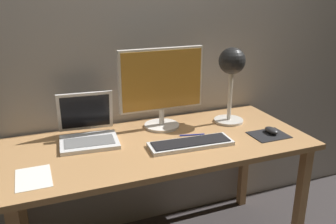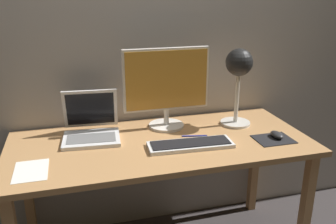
{
  "view_description": "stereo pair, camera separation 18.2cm",
  "coord_description": "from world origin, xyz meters",
  "px_view_note": "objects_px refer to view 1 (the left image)",
  "views": [
    {
      "loc": [
        -0.6,
        -1.65,
        1.52
      ],
      "look_at": [
        0.02,
        -0.05,
        0.92
      ],
      "focal_mm": 38.51,
      "sensor_mm": 36.0,
      "label": 1
    },
    {
      "loc": [
        -0.43,
        -1.71,
        1.52
      ],
      "look_at": [
        0.02,
        -0.05,
        0.92
      ],
      "focal_mm": 38.51,
      "sensor_mm": 36.0,
      "label": 2
    }
  ],
  "objects_px": {
    "mouse": "(271,130)",
    "monitor": "(162,85)",
    "laptop": "(87,127)",
    "pen": "(192,135)",
    "desk_lamp": "(232,69)",
    "keyboard_main": "(191,143)"
  },
  "relations": [
    {
      "from": "mouse",
      "to": "monitor",
      "type": "bearing_deg",
      "value": 148.72
    },
    {
      "from": "laptop",
      "to": "mouse",
      "type": "xyz_separation_m",
      "value": [
        0.97,
        -0.3,
        -0.05
      ]
    },
    {
      "from": "laptop",
      "to": "mouse",
      "type": "relative_size",
      "value": 3.35
    },
    {
      "from": "monitor",
      "to": "pen",
      "type": "height_order",
      "value": "monitor"
    },
    {
      "from": "monitor",
      "to": "laptop",
      "type": "bearing_deg",
      "value": -177.01
    },
    {
      "from": "monitor",
      "to": "desk_lamp",
      "type": "xyz_separation_m",
      "value": [
        0.41,
        -0.07,
        0.07
      ]
    },
    {
      "from": "laptop",
      "to": "pen",
      "type": "bearing_deg",
      "value": -16.67
    },
    {
      "from": "pen",
      "to": "monitor",
      "type": "bearing_deg",
      "value": 120.57
    },
    {
      "from": "keyboard_main",
      "to": "laptop",
      "type": "relative_size",
      "value": 1.39
    },
    {
      "from": "mouse",
      "to": "keyboard_main",
      "type": "bearing_deg",
      "value": 177.73
    },
    {
      "from": "desk_lamp",
      "to": "laptop",
      "type": "bearing_deg",
      "value": 176.84
    },
    {
      "from": "mouse",
      "to": "pen",
      "type": "height_order",
      "value": "mouse"
    },
    {
      "from": "keyboard_main",
      "to": "pen",
      "type": "height_order",
      "value": "keyboard_main"
    },
    {
      "from": "keyboard_main",
      "to": "laptop",
      "type": "distance_m",
      "value": 0.56
    },
    {
      "from": "desk_lamp",
      "to": "keyboard_main",
      "type": "bearing_deg",
      "value": -147.0
    },
    {
      "from": "keyboard_main",
      "to": "laptop",
      "type": "height_order",
      "value": "laptop"
    },
    {
      "from": "keyboard_main",
      "to": "monitor",
      "type": "bearing_deg",
      "value": 98.64
    },
    {
      "from": "laptop",
      "to": "mouse",
      "type": "height_order",
      "value": "laptop"
    },
    {
      "from": "laptop",
      "to": "pen",
      "type": "height_order",
      "value": "laptop"
    },
    {
      "from": "desk_lamp",
      "to": "pen",
      "type": "height_order",
      "value": "desk_lamp"
    },
    {
      "from": "monitor",
      "to": "keyboard_main",
      "type": "relative_size",
      "value": 1.11
    },
    {
      "from": "desk_lamp",
      "to": "monitor",
      "type": "bearing_deg",
      "value": 170.39
    }
  ]
}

